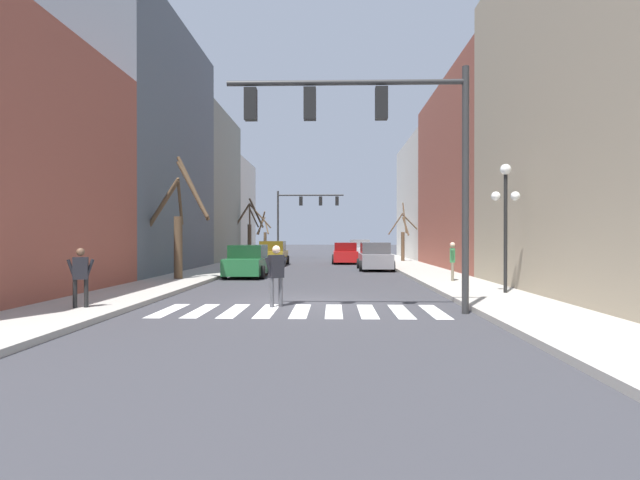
{
  "coord_description": "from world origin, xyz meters",
  "views": [
    {
      "loc": [
        0.89,
        -14.94,
        1.99
      ],
      "look_at": [
        -0.28,
        27.99,
        1.76
      ],
      "focal_mm": 28.0,
      "sensor_mm": 36.0,
      "label": 1
    }
  ],
  "objects_px": {
    "car_at_intersection": "(248,262)",
    "street_tree_left_mid": "(264,237)",
    "car_parked_left_far": "(360,250)",
    "traffic_signal_far": "(302,209)",
    "street_tree_left_far": "(251,230)",
    "street_tree_right_near": "(404,238)",
    "car_driving_away_lane": "(345,254)",
    "pedestrian_near_right_corner": "(452,258)",
    "car_parked_right_far": "(273,254)",
    "car_parked_left_mid": "(375,257)",
    "pedestrian_on_left_sidewalk": "(276,271)",
    "traffic_signal_near": "(377,131)",
    "street_tree_right_far": "(180,224)",
    "pedestrian_on_right_sidewalk": "(81,272)",
    "street_lamp_right_corner": "(506,202)"
  },
  "relations": [
    {
      "from": "car_parked_left_far",
      "to": "pedestrian_near_right_corner",
      "type": "distance_m",
      "value": 26.12
    },
    {
      "from": "traffic_signal_far",
      "to": "street_tree_right_far",
      "type": "xyz_separation_m",
      "value": [
        -3.92,
        -24.62,
        -2.09
      ]
    },
    {
      "from": "traffic_signal_near",
      "to": "car_parked_right_far",
      "type": "bearing_deg",
      "value": 103.77
    },
    {
      "from": "car_driving_away_lane",
      "to": "car_parked_right_far",
      "type": "height_order",
      "value": "car_parked_right_far"
    },
    {
      "from": "car_at_intersection",
      "to": "car_driving_away_lane",
      "type": "height_order",
      "value": "car_at_intersection"
    },
    {
      "from": "pedestrian_on_left_sidewalk",
      "to": "car_parked_left_mid",
      "type": "bearing_deg",
      "value": 36.09
    },
    {
      "from": "car_driving_away_lane",
      "to": "street_tree_right_far",
      "type": "xyz_separation_m",
      "value": [
        -7.77,
        -16.06,
        1.85
      ]
    },
    {
      "from": "traffic_signal_far",
      "to": "pedestrian_on_right_sidewalk",
      "type": "xyz_separation_m",
      "value": [
        -3.68,
        -33.83,
        -3.62
      ]
    },
    {
      "from": "pedestrian_near_right_corner",
      "to": "car_parked_left_mid",
      "type": "bearing_deg",
      "value": -149.98
    },
    {
      "from": "pedestrian_near_right_corner",
      "to": "car_parked_left_far",
      "type": "bearing_deg",
      "value": -159.66
    },
    {
      "from": "car_driving_away_lane",
      "to": "street_lamp_right_corner",
      "type": "bearing_deg",
      "value": -167.3
    },
    {
      "from": "street_lamp_right_corner",
      "to": "car_parked_left_mid",
      "type": "xyz_separation_m",
      "value": [
        -3.19,
        13.84,
        -2.4
      ]
    },
    {
      "from": "car_at_intersection",
      "to": "car_parked_left_far",
      "type": "bearing_deg",
      "value": -17.08
    },
    {
      "from": "car_parked_right_far",
      "to": "pedestrian_on_right_sidewalk",
      "type": "bearing_deg",
      "value": 174.15
    },
    {
      "from": "car_parked_right_far",
      "to": "car_parked_left_mid",
      "type": "distance_m",
      "value": 8.39
    },
    {
      "from": "car_parked_left_mid",
      "to": "street_tree_right_far",
      "type": "xyz_separation_m",
      "value": [
        -9.41,
        -8.48,
        1.82
      ]
    },
    {
      "from": "pedestrian_on_right_sidewalk",
      "to": "street_tree_left_mid",
      "type": "distance_m",
      "value": 36.2
    },
    {
      "from": "car_parked_left_mid",
      "to": "pedestrian_near_right_corner",
      "type": "bearing_deg",
      "value": -164.62
    },
    {
      "from": "traffic_signal_far",
      "to": "car_at_intersection",
      "type": "xyz_separation_m",
      "value": [
        -1.38,
        -21.5,
        -3.94
      ]
    },
    {
      "from": "car_driving_away_lane",
      "to": "pedestrian_near_right_corner",
      "type": "distance_m",
      "value": 17.3
    },
    {
      "from": "car_driving_away_lane",
      "to": "street_tree_right_near",
      "type": "distance_m",
      "value": 4.82
    },
    {
      "from": "street_tree_left_mid",
      "to": "pedestrian_near_right_corner",
      "type": "bearing_deg",
      "value": -66.72
    },
    {
      "from": "car_parked_right_far",
      "to": "car_parked_left_far",
      "type": "height_order",
      "value": "car_parked_left_far"
    },
    {
      "from": "traffic_signal_far",
      "to": "street_tree_left_far",
      "type": "bearing_deg",
      "value": -146.16
    },
    {
      "from": "traffic_signal_far",
      "to": "street_tree_left_mid",
      "type": "height_order",
      "value": "traffic_signal_far"
    },
    {
      "from": "traffic_signal_near",
      "to": "pedestrian_near_right_corner",
      "type": "relative_size",
      "value": 3.94
    },
    {
      "from": "traffic_signal_far",
      "to": "street_tree_right_near",
      "type": "distance_m",
      "value": 11.72
    },
    {
      "from": "car_parked_right_far",
      "to": "street_tree_left_mid",
      "type": "bearing_deg",
      "value": 10.5
    },
    {
      "from": "car_at_intersection",
      "to": "street_tree_left_far",
      "type": "height_order",
      "value": "street_tree_left_far"
    },
    {
      "from": "traffic_signal_near",
      "to": "traffic_signal_far",
      "type": "distance_m",
      "value": 33.87
    },
    {
      "from": "car_parked_right_far",
      "to": "street_tree_right_far",
      "type": "height_order",
      "value": "street_tree_right_far"
    },
    {
      "from": "car_driving_away_lane",
      "to": "pedestrian_on_right_sidewalk",
      "type": "height_order",
      "value": "pedestrian_on_right_sidewalk"
    },
    {
      "from": "street_lamp_right_corner",
      "to": "pedestrian_on_left_sidewalk",
      "type": "distance_m",
      "value": 8.07
    },
    {
      "from": "street_tree_right_far",
      "to": "street_tree_right_near",
      "type": "height_order",
      "value": "street_tree_right_far"
    },
    {
      "from": "traffic_signal_far",
      "to": "car_driving_away_lane",
      "type": "height_order",
      "value": "traffic_signal_far"
    },
    {
      "from": "traffic_signal_near",
      "to": "car_parked_left_far",
      "type": "bearing_deg",
      "value": 87.79
    },
    {
      "from": "car_driving_away_lane",
      "to": "pedestrian_near_right_corner",
      "type": "relative_size",
      "value": 2.82
    },
    {
      "from": "car_parked_left_far",
      "to": "street_tree_left_far",
      "type": "relative_size",
      "value": 0.77
    },
    {
      "from": "car_parked_right_far",
      "to": "pedestrian_on_right_sidewalk",
      "type": "height_order",
      "value": "car_parked_right_far"
    },
    {
      "from": "street_tree_right_far",
      "to": "pedestrian_on_right_sidewalk",
      "type": "bearing_deg",
      "value": -88.47
    },
    {
      "from": "traffic_signal_far",
      "to": "pedestrian_near_right_corner",
      "type": "bearing_deg",
      "value": -72.44
    },
    {
      "from": "car_driving_away_lane",
      "to": "pedestrian_on_left_sidewalk",
      "type": "bearing_deg",
      "value": 173.95
    },
    {
      "from": "car_at_intersection",
      "to": "traffic_signal_far",
      "type": "bearing_deg",
      "value": -3.67
    },
    {
      "from": "street_tree_right_near",
      "to": "car_parked_left_mid",
      "type": "bearing_deg",
      "value": -109.16
    },
    {
      "from": "street_tree_left_mid",
      "to": "car_parked_left_far",
      "type": "bearing_deg",
      "value": -10.43
    },
    {
      "from": "pedestrian_near_right_corner",
      "to": "street_tree_left_mid",
      "type": "relative_size",
      "value": 0.37
    },
    {
      "from": "car_parked_right_far",
      "to": "pedestrian_near_right_corner",
      "type": "relative_size",
      "value": 2.56
    },
    {
      "from": "car_at_intersection",
      "to": "street_tree_left_mid",
      "type": "bearing_deg",
      "value": 6.03
    },
    {
      "from": "traffic_signal_near",
      "to": "pedestrian_on_left_sidewalk",
      "type": "bearing_deg",
      "value": 157.95
    },
    {
      "from": "car_driving_away_lane",
      "to": "pedestrian_near_right_corner",
      "type": "height_order",
      "value": "pedestrian_near_right_corner"
    }
  ]
}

